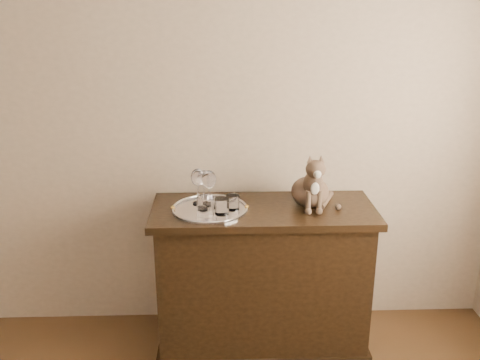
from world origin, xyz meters
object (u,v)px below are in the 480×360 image
object	(u,v)px
wine_glass_b	(204,186)
wine_glass_d	(209,189)
cat	(311,178)
tumbler_b	(205,206)
tumbler_a	(222,206)
tray	(210,210)
sideboard	(262,278)
tumbler_c	(233,202)
wine_glass_a	(198,186)

from	to	relation	value
wine_glass_b	wine_glass_d	bearing A→B (deg)	-70.15
wine_glass_b	cat	xyz separation A→B (m)	(0.57, -0.06, 0.06)
wine_glass_b	tumbler_b	xyz separation A→B (m)	(0.01, -0.20, -0.04)
tumbler_a	wine_glass_b	bearing A→B (deg)	117.76
tray	tumbler_b	world-z (taller)	tumbler_b
tray	cat	world-z (taller)	cat
wine_glass_b	tumbler_a	bearing A→B (deg)	-62.24
tray	wine_glass_d	world-z (taller)	wine_glass_d
tray	tumbler_a	xyz separation A→B (m)	(0.06, -0.07, 0.05)
tray	cat	bearing A→B (deg)	6.19
sideboard	wine_glass_b	world-z (taller)	wine_glass_b
tumbler_a	tumbler_c	bearing A→B (deg)	47.11
sideboard	tumbler_a	size ratio (longest dim) A/B	14.19
sideboard	wine_glass_d	world-z (taller)	wine_glass_d
sideboard	wine_glass_d	xyz separation A→B (m)	(-0.29, 0.00, 0.54)
tray	wine_glass_a	distance (m)	0.15
wine_glass_a	wine_glass_b	distance (m)	0.04
wine_glass_d	tumbler_c	world-z (taller)	wine_glass_d
cat	wine_glass_a	bearing A→B (deg)	176.36
wine_glass_b	tumbler_c	size ratio (longest dim) A/B	2.24
wine_glass_a	wine_glass_b	bearing A→B (deg)	45.86
wine_glass_a	tumbler_a	world-z (taller)	wine_glass_a
sideboard	wine_glass_d	size ratio (longest dim) A/B	5.88
wine_glass_d	cat	world-z (taller)	cat
tray	tumbler_c	distance (m)	0.13
tumbler_b	wine_glass_d	bearing A→B (deg)	81.17
wine_glass_d	wine_glass_a	bearing A→B (deg)	139.22
tray	wine_glass_a	size ratio (longest dim) A/B	2.03
tumbler_b	tray	bearing A→B (deg)	76.04
wine_glass_b	cat	bearing A→B (deg)	-5.59
sideboard	cat	world-z (taller)	cat
tumbler_a	tumbler_b	world-z (taller)	tumbler_b
tumbler_c	cat	distance (m)	0.44
wine_glass_b	tumbler_a	world-z (taller)	wine_glass_b
cat	tumbler_b	bearing A→B (deg)	-166.98
tumbler_b	cat	xyz separation A→B (m)	(0.56, 0.14, 0.10)
sideboard	cat	xyz separation A→B (m)	(0.25, 0.03, 0.58)
tray	wine_glass_b	bearing A→B (deg)	106.37
tumbler_b	tumbler_c	bearing A→B (deg)	28.56
wine_glass_a	tumbler_b	size ratio (longest dim) A/B	1.97
tumbler_a	cat	xyz separation A→B (m)	(0.47, 0.13, 0.11)
sideboard	wine_glass_b	distance (m)	0.62
wine_glass_a	tumbler_a	distance (m)	0.21
wine_glass_b	wine_glass_d	xyz separation A→B (m)	(0.03, -0.08, 0.01)
sideboard	wine_glass_a	xyz separation A→B (m)	(-0.35, 0.05, 0.53)
wine_glass_a	tray	bearing A→B (deg)	-52.22
tray	tumbler_c	size ratio (longest dim) A/B	5.02
tumbler_b	tumbler_c	distance (m)	0.16
tumbler_a	tumbler_c	xyz separation A→B (m)	(0.06, 0.06, -0.00)
tumbler_a	wine_glass_a	bearing A→B (deg)	129.91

